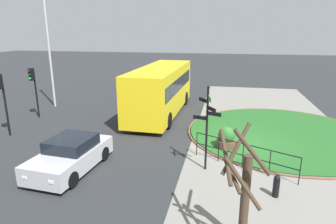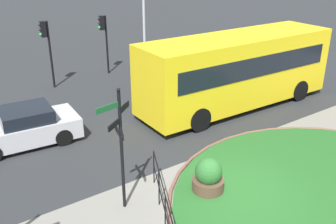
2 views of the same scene
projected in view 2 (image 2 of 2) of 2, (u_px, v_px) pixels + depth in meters
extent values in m
plane|color=#282B2D|center=(238.00, 196.00, 11.46)|extent=(120.00, 120.00, 0.00)
cylinder|color=black|center=(122.00, 153.00, 10.32)|extent=(0.09, 0.09, 3.50)
sphere|color=black|center=(118.00, 90.00, 9.60)|extent=(0.10, 0.10, 0.10)
cube|color=#195128|center=(107.00, 108.00, 9.49)|extent=(0.68, 0.17, 0.15)
cube|color=black|center=(125.00, 107.00, 10.13)|extent=(0.47, 0.38, 0.15)
cube|color=black|center=(114.00, 125.00, 9.65)|extent=(0.49, 0.35, 0.15)
cube|color=black|center=(122.00, 133.00, 9.74)|extent=(0.24, 0.53, 0.15)
cube|color=black|center=(118.00, 131.00, 10.40)|extent=(0.17, 0.55, 0.15)
cube|color=black|center=(165.00, 195.00, 9.60)|extent=(2.01, 4.11, 0.03)
cube|color=black|center=(165.00, 212.00, 9.80)|extent=(2.01, 4.11, 0.03)
cylinder|color=black|center=(154.00, 167.00, 11.88)|extent=(0.04, 0.04, 1.14)
cylinder|color=black|center=(159.00, 188.00, 10.85)|extent=(0.04, 0.04, 1.14)
cylinder|color=black|center=(165.00, 214.00, 9.82)|extent=(0.04, 0.04, 1.14)
cube|color=yellow|center=(237.00, 69.00, 17.30)|extent=(9.53, 2.78, 3.01)
cube|color=black|center=(219.00, 54.00, 18.12)|extent=(8.34, 0.22, 0.88)
cube|color=black|center=(259.00, 67.00, 16.14)|extent=(8.34, 0.22, 0.88)
cube|color=black|center=(306.00, 51.00, 19.66)|extent=(0.07, 2.10, 1.10)
cube|color=black|center=(309.00, 29.00, 19.21)|extent=(0.05, 1.41, 0.28)
cylinder|color=black|center=(262.00, 78.00, 20.25)|extent=(1.01, 0.32, 1.00)
cylinder|color=black|center=(299.00, 90.00, 18.45)|extent=(1.01, 0.32, 1.00)
cylinder|color=black|center=(166.00, 101.00, 17.16)|extent=(1.01, 0.32, 1.00)
cylinder|color=black|center=(199.00, 119.00, 15.35)|extent=(1.01, 0.32, 1.00)
cube|color=#B7B7BC|center=(24.00, 130.00, 14.33)|extent=(4.14, 2.20, 0.74)
cube|color=black|center=(26.00, 114.00, 14.17)|extent=(1.94, 1.79, 0.48)
cylinder|color=black|center=(64.00, 137.00, 14.32)|extent=(0.66, 0.27, 0.64)
cylinder|color=black|center=(51.00, 121.00, 15.68)|extent=(0.66, 0.27, 0.64)
cube|color=silver|center=(283.00, 48.00, 26.01)|extent=(4.25, 2.08, 0.67)
cube|color=black|center=(286.00, 39.00, 25.88)|extent=(2.11, 1.76, 0.50)
cube|color=#EAEACC|center=(270.00, 54.00, 24.41)|extent=(0.03, 0.20, 0.12)
cube|color=#EAEACC|center=(256.00, 51.00, 25.23)|extent=(0.03, 0.20, 0.12)
cylinder|color=black|center=(281.00, 57.00, 24.73)|extent=(0.65, 0.25, 0.64)
cylinder|color=black|center=(260.00, 51.00, 25.99)|extent=(0.65, 0.25, 0.64)
cylinder|color=black|center=(305.00, 51.00, 26.19)|extent=(0.65, 0.25, 0.64)
cylinder|color=black|center=(284.00, 46.00, 27.44)|extent=(0.65, 0.25, 0.64)
cylinder|color=black|center=(51.00, 55.00, 19.68)|extent=(0.11, 0.11, 3.47)
cube|color=black|center=(43.00, 29.00, 19.05)|extent=(0.28, 0.28, 0.78)
sphere|color=black|center=(39.00, 25.00, 18.89)|extent=(0.16, 0.16, 0.16)
sphere|color=black|center=(40.00, 30.00, 18.98)|extent=(0.16, 0.16, 0.16)
sphere|color=green|center=(41.00, 34.00, 19.08)|extent=(0.16, 0.16, 0.16)
cylinder|color=black|center=(107.00, 45.00, 21.98)|extent=(0.11, 0.11, 3.33)
cube|color=black|center=(102.00, 23.00, 21.39)|extent=(0.30, 0.30, 0.78)
sphere|color=black|center=(99.00, 19.00, 21.24)|extent=(0.16, 0.16, 0.16)
sphere|color=black|center=(99.00, 23.00, 21.34)|extent=(0.16, 0.16, 0.16)
sphere|color=green|center=(100.00, 27.00, 21.43)|extent=(0.16, 0.16, 0.16)
cylinder|color=brown|center=(208.00, 186.00, 11.57)|extent=(0.96, 0.96, 0.46)
sphere|color=#286028|center=(209.00, 172.00, 11.37)|extent=(0.82, 0.82, 0.82)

